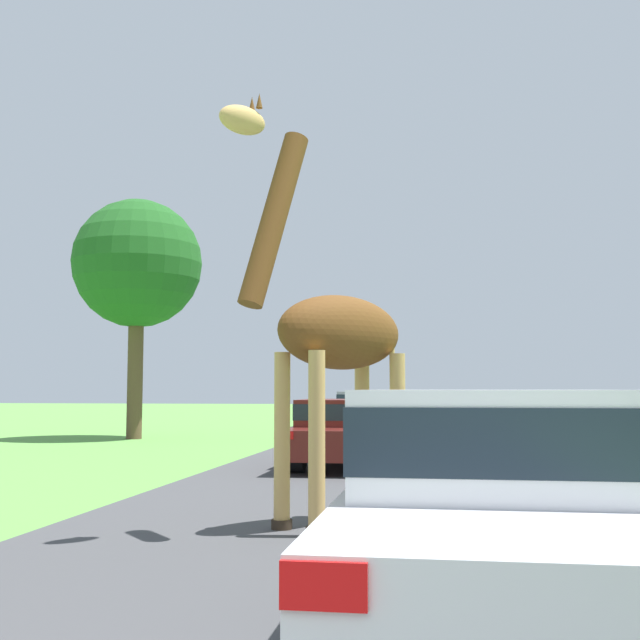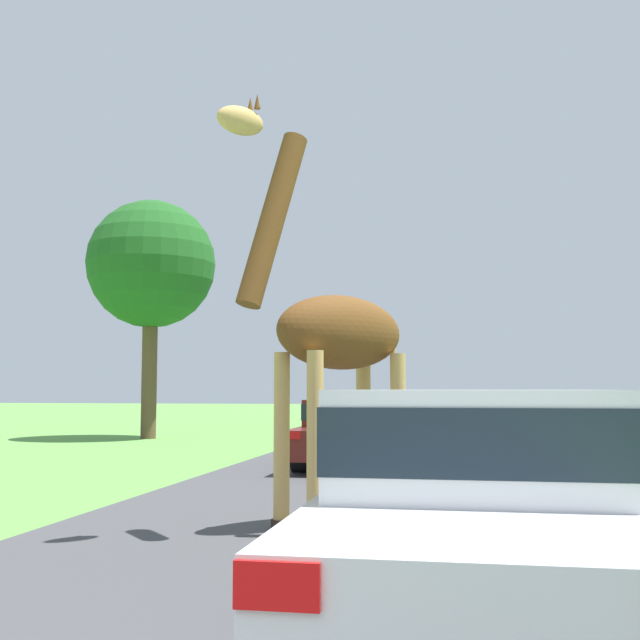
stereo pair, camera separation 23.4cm
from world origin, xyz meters
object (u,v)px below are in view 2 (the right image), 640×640
(giraffe_near_road, at_px, (332,337))
(car_queue_right, at_px, (353,430))
(car_lead_maroon, at_px, (475,512))
(tree_centre_back, at_px, (151,266))
(car_far_ahead, at_px, (494,415))
(car_queue_left, at_px, (382,416))

(giraffe_near_road, height_order, car_queue_right, giraffe_near_road)
(car_lead_maroon, bearing_deg, tree_centre_back, 117.45)
(giraffe_near_road, relative_size, car_queue_right, 1.00)
(car_lead_maroon, height_order, car_far_ahead, car_lead_maroon)
(tree_centre_back, bearing_deg, car_far_ahead, 19.34)
(car_far_ahead, xyz_separation_m, tree_centre_back, (-10.54, -3.70, 4.71))
(car_queue_left, bearing_deg, car_queue_right, -89.38)
(car_queue_right, xyz_separation_m, car_queue_left, (-0.07, 6.28, 0.07))
(giraffe_near_road, distance_m, car_far_ahead, 18.57)
(giraffe_near_road, relative_size, car_queue_left, 1.03)
(car_far_ahead, distance_m, tree_centre_back, 12.12)
(car_queue_right, relative_size, car_queue_left, 1.03)
(car_queue_left, xyz_separation_m, car_far_ahead, (3.20, 4.97, -0.12))
(car_lead_maroon, height_order, car_queue_left, car_lead_maroon)
(car_lead_maroon, bearing_deg, car_far_ahead, 87.72)
(car_queue_right, height_order, car_queue_left, car_queue_left)
(car_queue_right, height_order, car_far_ahead, car_queue_right)
(giraffe_near_road, bearing_deg, tree_centre_back, -20.00)
(car_queue_right, bearing_deg, car_lead_maroon, -78.48)
(car_lead_maroon, xyz_separation_m, car_queue_left, (-2.32, 17.31, -0.01))
(car_lead_maroon, height_order, tree_centre_back, tree_centre_back)
(car_lead_maroon, distance_m, tree_centre_back, 21.43)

